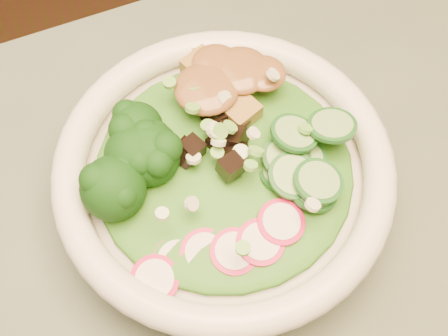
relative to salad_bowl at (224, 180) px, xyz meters
name	(u,v)px	position (x,y,z in m)	size (l,w,h in m)	color
salad_bowl	(224,180)	(0.00, 0.00, 0.00)	(0.23, 0.23, 0.06)	white
lettuce_bed	(224,167)	(0.00, 0.00, 0.02)	(0.17, 0.17, 0.02)	#1E5512
broccoli_florets	(142,164)	(-0.05, 0.02, 0.03)	(0.07, 0.06, 0.04)	black
radish_slices	(232,246)	(-0.02, -0.05, 0.02)	(0.09, 0.03, 0.02)	#B70E3E
cucumber_slices	(309,159)	(0.05, -0.02, 0.03)	(0.06, 0.06, 0.03)	#79A75C
mushroom_heap	(223,146)	(0.00, 0.01, 0.03)	(0.06, 0.06, 0.03)	black
tofu_cubes	(223,92)	(0.02, 0.05, 0.03)	(0.08, 0.05, 0.03)	olive
peanut_sauce	(223,83)	(0.02, 0.05, 0.04)	(0.06, 0.05, 0.01)	brown
scallion_garnish	(224,153)	(0.00, 0.00, 0.04)	(0.16, 0.16, 0.02)	#69B23F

